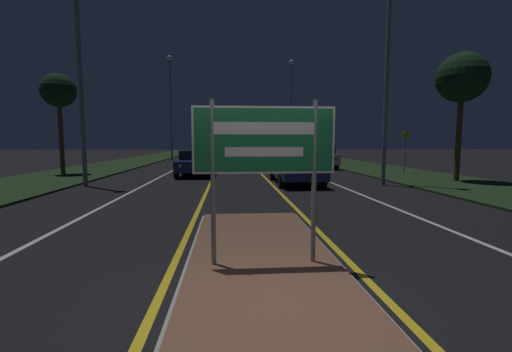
# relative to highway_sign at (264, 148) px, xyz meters

# --- Properties ---
(ground_plane) EXTENTS (160.00, 160.00, 0.00)m
(ground_plane) POSITION_rel_highway_sign_xyz_m (0.00, -1.30, -1.80)
(ground_plane) COLOR black
(median_island) EXTENTS (2.36, 7.10, 0.10)m
(median_island) POSITION_rel_highway_sign_xyz_m (0.00, 0.00, -1.76)
(median_island) COLOR #999993
(median_island) RESTS_ON ground_plane
(verge_left) EXTENTS (5.00, 100.00, 0.08)m
(verge_left) POSITION_rel_highway_sign_xyz_m (-9.50, 18.70, -1.76)
(verge_left) COLOR #1E3319
(verge_left) RESTS_ON ground_plane
(verge_right) EXTENTS (5.00, 100.00, 0.08)m
(verge_right) POSITION_rel_highway_sign_xyz_m (9.50, 18.70, -1.76)
(verge_right) COLOR #1E3319
(verge_right) RESTS_ON ground_plane
(centre_line_yellow_left) EXTENTS (0.12, 70.00, 0.01)m
(centre_line_yellow_left) POSITION_rel_highway_sign_xyz_m (-1.37, 23.70, -1.80)
(centre_line_yellow_left) COLOR gold
(centre_line_yellow_left) RESTS_ON ground_plane
(centre_line_yellow_right) EXTENTS (0.12, 70.00, 0.01)m
(centre_line_yellow_right) POSITION_rel_highway_sign_xyz_m (1.37, 23.70, -1.80)
(centre_line_yellow_right) COLOR gold
(centre_line_yellow_right) RESTS_ON ground_plane
(lane_line_white_left) EXTENTS (0.12, 70.00, 0.01)m
(lane_line_white_left) POSITION_rel_highway_sign_xyz_m (-4.20, 23.70, -1.80)
(lane_line_white_left) COLOR silver
(lane_line_white_left) RESTS_ON ground_plane
(lane_line_white_right) EXTENTS (0.12, 70.00, 0.01)m
(lane_line_white_right) POSITION_rel_highway_sign_xyz_m (4.20, 23.70, -1.80)
(lane_line_white_right) COLOR silver
(lane_line_white_right) RESTS_ON ground_plane
(edge_line_white_left) EXTENTS (0.10, 70.00, 0.01)m
(edge_line_white_left) POSITION_rel_highway_sign_xyz_m (-7.20, 23.70, -1.80)
(edge_line_white_left) COLOR silver
(edge_line_white_left) RESTS_ON ground_plane
(edge_line_white_right) EXTENTS (0.10, 70.00, 0.01)m
(edge_line_white_right) POSITION_rel_highway_sign_xyz_m (7.20, 23.70, -1.80)
(edge_line_white_right) COLOR silver
(edge_line_white_right) RESTS_ON ground_plane
(highway_sign) EXTENTS (2.05, 0.07, 2.39)m
(highway_sign) POSITION_rel_highway_sign_xyz_m (0.00, 0.00, 0.00)
(highway_sign) COLOR gray
(highway_sign) RESTS_ON median_island
(streetlight_left_near) EXTENTS (0.47, 0.47, 9.81)m
(streetlight_left_near) POSITION_rel_highway_sign_xyz_m (-6.61, 10.06, 4.15)
(streetlight_left_near) COLOR gray
(streetlight_left_near) RESTS_ON ground_plane
(streetlight_left_far) EXTENTS (0.50, 0.50, 10.39)m
(streetlight_left_far) POSITION_rel_highway_sign_xyz_m (-6.32, 30.46, 4.61)
(streetlight_left_far) COLOR gray
(streetlight_left_far) RESTS_ON ground_plane
(streetlight_right_near) EXTENTS (0.49, 0.49, 11.17)m
(streetlight_right_near) POSITION_rel_highway_sign_xyz_m (6.13, 9.33, 4.96)
(streetlight_right_near) COLOR gray
(streetlight_right_near) RESTS_ON ground_plane
(streetlight_right_far) EXTENTS (0.49, 0.49, 11.12)m
(streetlight_right_far) POSITION_rel_highway_sign_xyz_m (6.61, 34.45, 4.98)
(streetlight_right_far) COLOR gray
(streetlight_right_far) RESTS_ON ground_plane
(car_receding_0) EXTENTS (1.95, 4.83, 1.44)m
(car_receding_0) POSITION_rel_highway_sign_xyz_m (2.49, 10.27, -1.04)
(car_receding_0) COLOR navy
(car_receding_0) RESTS_ON ground_plane
(car_receding_1) EXTENTS (1.97, 4.26, 1.55)m
(car_receding_1) POSITION_rel_highway_sign_xyz_m (5.87, 18.99, -0.99)
(car_receding_1) COLOR #B7B7BC
(car_receding_1) RESTS_ON ground_plane
(car_receding_2) EXTENTS (1.90, 4.60, 1.41)m
(car_receding_2) POSITION_rel_highway_sign_xyz_m (2.90, 28.55, -1.05)
(car_receding_2) COLOR #B7B7BC
(car_receding_2) RESTS_ON ground_plane
(car_receding_3) EXTENTS (1.95, 4.36, 1.41)m
(car_receding_3) POSITION_rel_highway_sign_xyz_m (2.39, 41.16, -1.04)
(car_receding_3) COLOR silver
(car_receding_3) RESTS_ON ground_plane
(car_approaching_0) EXTENTS (2.01, 4.33, 1.40)m
(car_approaching_0) POSITION_rel_highway_sign_xyz_m (-2.34, 14.34, -1.06)
(car_approaching_0) COLOR navy
(car_approaching_0) RESTS_ON ground_plane
(car_approaching_1) EXTENTS (1.96, 4.38, 1.44)m
(car_approaching_1) POSITION_rel_highway_sign_xyz_m (-2.89, 26.20, -1.04)
(car_approaching_1) COLOR #B7B7BC
(car_approaching_1) RESTS_ON ground_plane
(warning_sign) EXTENTS (0.60, 0.06, 2.49)m
(warning_sign) POSITION_rel_highway_sign_xyz_m (9.61, 14.09, -0.22)
(warning_sign) COLOR gray
(warning_sign) RESTS_ON verge_right
(roadside_palm_left) EXTENTS (1.85, 1.85, 5.56)m
(roadside_palm_left) POSITION_rel_highway_sign_xyz_m (-9.90, 15.17, 2.82)
(roadside_palm_left) COLOR #4C3823
(roadside_palm_left) RESTS_ON verge_left
(roadside_palm_right) EXTENTS (2.22, 2.22, 5.81)m
(roadside_palm_right) POSITION_rel_highway_sign_xyz_m (10.02, 10.11, 2.93)
(roadside_palm_right) COLOR #4C3823
(roadside_palm_right) RESTS_ON verge_right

